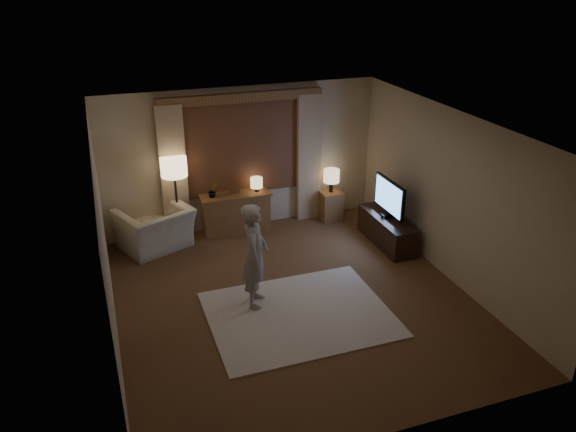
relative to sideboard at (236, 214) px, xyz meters
name	(u,v)px	position (x,y,z in m)	size (l,w,h in m)	color
room	(282,203)	(0.22, -2.00, 0.98)	(5.04, 5.54, 2.64)	brown
rug	(299,314)	(0.15, -2.89, -0.34)	(2.50, 2.00, 0.02)	#F4E5CD
sideboard	(236,214)	(0.00, 0.00, 0.00)	(1.20, 0.40, 0.70)	brown
picture_frame	(235,191)	(0.00, 0.00, 0.45)	(0.16, 0.02, 0.20)	brown
plant	(213,191)	(-0.40, 0.00, 0.50)	(0.17, 0.13, 0.30)	#999999
table_lamp_sideboard	(256,183)	(0.40, 0.00, 0.55)	(0.22, 0.22, 0.30)	black
floor_lamp	(174,171)	(-1.04, 0.00, 0.94)	(0.45, 0.45, 1.54)	black
armchair	(155,229)	(-1.47, -0.18, 0.02)	(1.13, 0.99, 0.73)	beige
side_table	(330,205)	(1.84, -0.05, -0.07)	(0.40, 0.40, 0.56)	brown
table_lamp_side	(331,176)	(1.84, -0.05, 0.52)	(0.30, 0.30, 0.44)	black
tv_stand	(387,230)	(2.37, -1.33, -0.10)	(0.45, 1.40, 0.50)	black
tv	(389,197)	(2.36, -1.33, 0.52)	(0.23, 0.94, 0.68)	black
person	(255,255)	(-0.34, -2.42, 0.44)	(0.56, 0.37, 1.54)	#ACA79F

